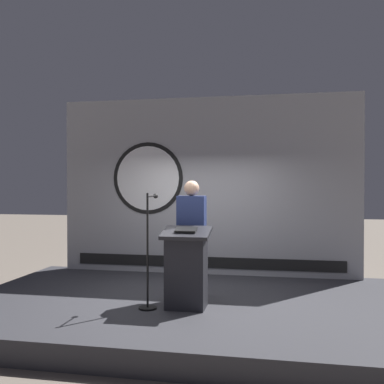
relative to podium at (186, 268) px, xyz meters
name	(u,v)px	position (x,y,z in m)	size (l,w,h in m)	color
ground_plane	(186,320)	(-0.09, 0.43, -0.83)	(40.00, 40.00, 0.00)	#6B6056
stage_platform	(186,309)	(-0.09, 0.43, -0.68)	(6.40, 4.00, 0.30)	#333338
banner_display	(205,186)	(-0.12, 2.28, 1.09)	(5.50, 0.12, 3.25)	#9E9EA3
podium	(186,268)	(0.00, 0.00, 0.00)	(0.64, 0.50, 1.08)	#26262B
speaker_person	(192,238)	(-0.02, 0.48, 0.34)	(0.40, 0.26, 1.70)	black
microphone_stand	(149,267)	(-0.49, -0.10, 0.02)	(0.24, 0.55, 1.54)	black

